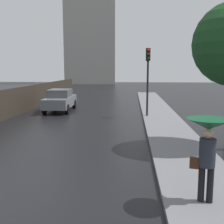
# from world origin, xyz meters

# --- Properties ---
(sidewalk_strip) EXTENTS (2.20, 60.00, 0.14)m
(sidewalk_strip) POSITION_xyz_m (5.10, 0.00, 0.07)
(sidewalk_strip) COLOR slate
(sidewalk_strip) RESTS_ON ground
(car_grey_mid_road) EXTENTS (1.87, 4.43, 1.57)m
(car_grey_mid_road) POSITION_xyz_m (-1.82, 14.61, 0.80)
(car_grey_mid_road) COLOR slate
(car_grey_mid_road) RESTS_ON ground
(pedestrian_with_umbrella_near) EXTENTS (0.93, 0.93, 1.83)m
(pedestrian_with_umbrella_near) POSITION_xyz_m (4.90, 0.68, 1.57)
(pedestrian_with_umbrella_near) COLOR black
(pedestrian_with_umbrella_near) RESTS_ON sidewalk_strip
(traffic_light) EXTENTS (0.26, 0.39, 4.09)m
(traffic_light) POSITION_xyz_m (4.24, 12.11, 2.99)
(traffic_light) COLOR black
(traffic_light) RESTS_ON sidewalk_strip
(distant_tower) EXTENTS (10.32, 7.24, 26.36)m
(distant_tower) POSITION_xyz_m (-5.17, 53.45, 11.04)
(distant_tower) COLOR #9E9993
(distant_tower) RESTS_ON ground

